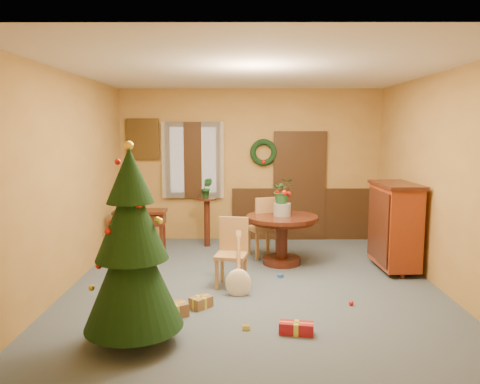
{
  "coord_description": "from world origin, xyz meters",
  "views": [
    {
      "loc": [
        -0.17,
        -6.25,
        2.13
      ],
      "look_at": [
        -0.19,
        0.4,
        1.24
      ],
      "focal_mm": 35.0,
      "sensor_mm": 36.0,
      "label": 1
    }
  ],
  "objects_px": {
    "sideboard": "(395,224)",
    "christmas_tree": "(132,250)",
    "writing_desk": "(140,221)",
    "dining_table": "(282,230)",
    "chair_near": "(232,249)"
  },
  "relations": [
    {
      "from": "sideboard",
      "to": "christmas_tree",
      "type": "bearing_deg",
      "value": -143.87
    },
    {
      "from": "writing_desk",
      "to": "christmas_tree",
      "type": "bearing_deg",
      "value": -79.09
    },
    {
      "from": "dining_table",
      "to": "writing_desk",
      "type": "xyz_separation_m",
      "value": [
        -2.36,
        0.55,
        0.04
      ]
    },
    {
      "from": "dining_table",
      "to": "christmas_tree",
      "type": "relative_size",
      "value": 0.56
    },
    {
      "from": "chair_near",
      "to": "christmas_tree",
      "type": "xyz_separation_m",
      "value": [
        -0.95,
        -1.78,
        0.46
      ]
    },
    {
      "from": "chair_near",
      "to": "writing_desk",
      "type": "bearing_deg",
      "value": 135.41
    },
    {
      "from": "christmas_tree",
      "to": "sideboard",
      "type": "bearing_deg",
      "value": 36.13
    },
    {
      "from": "dining_table",
      "to": "chair_near",
      "type": "distance_m",
      "value": 1.28
    },
    {
      "from": "chair_near",
      "to": "sideboard",
      "type": "distance_m",
      "value": 2.55
    },
    {
      "from": "chair_near",
      "to": "sideboard",
      "type": "relative_size",
      "value": 0.7
    },
    {
      "from": "chair_near",
      "to": "writing_desk",
      "type": "relative_size",
      "value": 1.06
    },
    {
      "from": "christmas_tree",
      "to": "writing_desk",
      "type": "relative_size",
      "value": 2.3
    },
    {
      "from": "dining_table",
      "to": "sideboard",
      "type": "height_order",
      "value": "sideboard"
    },
    {
      "from": "chair_near",
      "to": "writing_desk",
      "type": "distance_m",
      "value": 2.24
    },
    {
      "from": "christmas_tree",
      "to": "sideboard",
      "type": "height_order",
      "value": "christmas_tree"
    }
  ]
}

